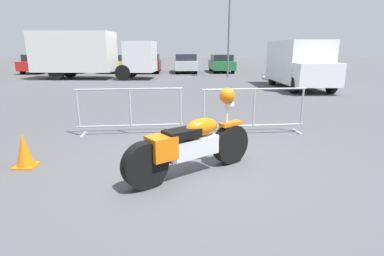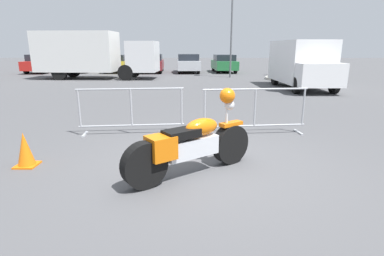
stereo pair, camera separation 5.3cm
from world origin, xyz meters
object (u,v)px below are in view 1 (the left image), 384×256
Objects in this scene: parked_car_green at (221,63)px; pedestrian at (273,63)px; parked_car_red at (39,63)px; traffic_cone at (24,150)px; crowd_barrier_far at (254,110)px; street_lamp at (229,21)px; delivery_van at (299,63)px; parked_car_maroon at (149,63)px; crowd_barrier_near at (130,110)px; parked_car_silver at (185,63)px; parked_car_yellow at (114,63)px; motorcycle at (192,144)px; parked_car_white at (79,63)px; box_truck at (88,53)px.

parked_car_green is 4.66m from pedestrian.
parked_car_red reaches higher than traffic_cone.
crowd_barrier_far is 0.42× the size of street_lamp.
street_lamp reaches higher than delivery_van.
pedestrian is (9.50, -2.82, 0.17)m from parked_car_maroon.
parked_car_silver is at bearing 87.27° from crowd_barrier_near.
parked_car_green is at bearing -93.23° from parked_car_yellow.
parked_car_red is at bearing 84.84° from motorcycle.
motorcycle is 23.35m from parked_car_white.
parked_car_green reaches higher than parked_car_white.
street_lamp reaches higher than parked_car_silver.
parked_car_red is (-5.83, 5.14, -0.89)m from box_truck.
parked_car_silver reaches higher than parked_car_red.
crowd_barrier_far is 20.39m from parked_car_yellow.
street_lamp is (5.99, -4.42, 2.96)m from parked_car_maroon.
traffic_cone is (3.90, -15.13, -1.35)m from box_truck.
motorcycle is at bearing -174.09° from parked_car_maroon.
pedestrian reaches higher than parked_car_silver.
motorcycle is 0.44× the size of parked_car_silver.
crowd_barrier_near is 0.42× the size of street_lamp.
parked_car_green is (3.00, 0.32, -0.03)m from parked_car_silver.
parked_car_white is at bearing 118.25° from box_truck.
parked_car_green reaches higher than motorcycle.
parked_car_white is at bearing 158.09° from street_lamp.
parked_car_red is 0.99× the size of parked_car_maroon.
parked_car_red reaches higher than parked_car_green.
parked_car_silver is (-5.84, 10.14, -0.49)m from delivery_van.
box_truck is at bearing -113.31° from delivery_van.
street_lamp reaches higher than box_truck.
parked_car_white is 6.01m from parked_car_maroon.
parked_car_red is 2.61× the size of pedestrian.
motorcycle is 2.72m from crowd_barrier_far.
parked_car_yellow is at bearing 82.65° from parked_car_maroon.
crowd_barrier_near is 15.03m from street_lamp.
parked_car_green reaches higher than crowd_barrier_near.
street_lamp is (1.04, 14.17, 3.15)m from crowd_barrier_far.
box_truck reaches higher than delivery_van.
parked_car_silver is at bearing -94.85° from parked_car_maroon.
parked_car_maroon is at bearing -97.35° from parked_car_yellow.
parked_car_silver is 1.04× the size of parked_car_green.
parked_car_maroon is at bearing -140.92° from delivery_van.
parked_car_green is (1.04, 18.85, 0.17)m from crowd_barrier_far.
parked_car_maroon is (-3.54, 20.90, 0.25)m from motorcycle.
parked_car_silver is at bearing 92.49° from parked_car_green.
crowd_barrier_near and crowd_barrier_far have the same top height.
box_truck is 4.61× the size of pedestrian.
parked_car_white is at bearing 82.42° from parked_car_maroon.
pedestrian is at bearing -107.22° from parked_car_yellow.
motorcycle is at bearing 4.66° from pedestrian.
parked_car_maroon reaches higher than crowd_barrier_far.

